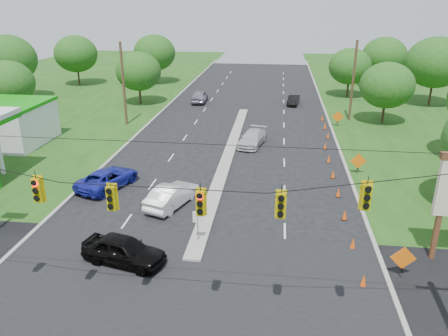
# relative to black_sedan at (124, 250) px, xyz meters

# --- Properties ---
(ground) EXTENTS (160.00, 160.00, 0.00)m
(ground) POSITION_rel_black_sedan_xyz_m (3.55, -3.52, -0.78)
(ground) COLOR black
(ground) RESTS_ON ground
(cross_street) EXTENTS (160.00, 14.00, 0.02)m
(cross_street) POSITION_rel_black_sedan_xyz_m (3.55, -3.52, -0.78)
(cross_street) COLOR black
(cross_street) RESTS_ON ground
(curb_left) EXTENTS (0.25, 110.00, 0.16)m
(curb_left) POSITION_rel_black_sedan_xyz_m (-6.55, 26.48, -0.78)
(curb_left) COLOR gray
(curb_left) RESTS_ON ground
(curb_right) EXTENTS (0.25, 110.00, 0.16)m
(curb_right) POSITION_rel_black_sedan_xyz_m (13.65, 26.48, -0.78)
(curb_right) COLOR gray
(curb_right) RESTS_ON ground
(median) EXTENTS (1.00, 34.00, 0.18)m
(median) POSITION_rel_black_sedan_xyz_m (3.55, 17.48, -0.78)
(median) COLOR gray
(median) RESTS_ON ground
(median_sign) EXTENTS (0.55, 0.06, 2.05)m
(median_sign) POSITION_rel_black_sedan_xyz_m (3.55, 2.48, 0.68)
(median_sign) COLOR gray
(median_sign) RESTS_ON ground
(signal_span) EXTENTS (25.60, 0.32, 9.00)m
(signal_span) POSITION_rel_black_sedan_xyz_m (3.50, -4.52, 4.19)
(signal_span) COLOR #422D1C
(signal_span) RESTS_ON ground
(utility_pole_far_left) EXTENTS (0.28, 0.28, 9.00)m
(utility_pole_far_left) POSITION_rel_black_sedan_xyz_m (-8.95, 26.48, 3.72)
(utility_pole_far_left) COLOR #422D1C
(utility_pole_far_left) RESTS_ON ground
(utility_pole_far_right) EXTENTS (0.28, 0.28, 9.00)m
(utility_pole_far_right) POSITION_rel_black_sedan_xyz_m (16.05, 31.48, 3.72)
(utility_pole_far_right) COLOR #422D1C
(utility_pole_far_right) RESTS_ON ground
(cone_0) EXTENTS (0.32, 0.32, 0.70)m
(cone_0) POSITION_rel_black_sedan_xyz_m (12.34, -0.52, -0.43)
(cone_0) COLOR #E44E0F
(cone_0) RESTS_ON ground
(cone_1) EXTENTS (0.32, 0.32, 0.70)m
(cone_1) POSITION_rel_black_sedan_xyz_m (12.34, 2.98, -0.43)
(cone_1) COLOR #E44E0F
(cone_1) RESTS_ON ground
(cone_2) EXTENTS (0.32, 0.32, 0.70)m
(cone_2) POSITION_rel_black_sedan_xyz_m (12.34, 6.48, -0.43)
(cone_2) COLOR #E44E0F
(cone_2) RESTS_ON ground
(cone_3) EXTENTS (0.32, 0.32, 0.70)m
(cone_3) POSITION_rel_black_sedan_xyz_m (12.34, 9.98, -0.43)
(cone_3) COLOR #E44E0F
(cone_3) RESTS_ON ground
(cone_4) EXTENTS (0.32, 0.32, 0.70)m
(cone_4) POSITION_rel_black_sedan_xyz_m (12.34, 13.48, -0.43)
(cone_4) COLOR #E44E0F
(cone_4) RESTS_ON ground
(cone_5) EXTENTS (0.32, 0.32, 0.70)m
(cone_5) POSITION_rel_black_sedan_xyz_m (12.34, 16.98, -0.43)
(cone_5) COLOR #E44E0F
(cone_5) RESTS_ON ground
(cone_6) EXTENTS (0.32, 0.32, 0.70)m
(cone_6) POSITION_rel_black_sedan_xyz_m (12.34, 20.48, -0.43)
(cone_6) COLOR #E44E0F
(cone_6) RESTS_ON ground
(cone_7) EXTENTS (0.32, 0.32, 0.70)m
(cone_7) POSITION_rel_black_sedan_xyz_m (12.94, 23.98, -0.43)
(cone_7) COLOR #E44E0F
(cone_7) RESTS_ON ground
(cone_8) EXTENTS (0.32, 0.32, 0.70)m
(cone_8) POSITION_rel_black_sedan_xyz_m (12.94, 27.48, -0.43)
(cone_8) COLOR #E44E0F
(cone_8) RESTS_ON ground
(cone_9) EXTENTS (0.32, 0.32, 0.70)m
(cone_9) POSITION_rel_black_sedan_xyz_m (12.94, 30.98, -0.43)
(cone_9) COLOR #E44E0F
(cone_9) RESTS_ON ground
(work_sign_0) EXTENTS (1.27, 0.58, 1.37)m
(work_sign_0) POSITION_rel_black_sedan_xyz_m (14.35, 0.48, 0.31)
(work_sign_0) COLOR black
(work_sign_0) RESTS_ON ground
(work_sign_1) EXTENTS (1.27, 0.58, 1.37)m
(work_sign_1) POSITION_rel_black_sedan_xyz_m (14.35, 14.48, 0.31)
(work_sign_1) COLOR black
(work_sign_1) RESTS_ON ground
(work_sign_2) EXTENTS (1.27, 0.58, 1.37)m
(work_sign_2) POSITION_rel_black_sedan_xyz_m (14.35, 28.48, 0.31)
(work_sign_2) COLOR black
(work_sign_2) RESTS_ON ground
(tree_2) EXTENTS (5.88, 5.88, 6.86)m
(tree_2) POSITION_rel_black_sedan_xyz_m (-22.45, 26.48, 3.56)
(tree_2) COLOR black
(tree_2) RESTS_ON ground
(tree_3) EXTENTS (7.56, 7.56, 8.82)m
(tree_3) POSITION_rel_black_sedan_xyz_m (-28.45, 36.48, 4.80)
(tree_3) COLOR black
(tree_3) RESTS_ON ground
(tree_4) EXTENTS (6.72, 6.72, 7.84)m
(tree_4) POSITION_rel_black_sedan_xyz_m (-24.45, 48.48, 4.18)
(tree_4) COLOR black
(tree_4) RESTS_ON ground
(tree_5) EXTENTS (5.88, 5.88, 6.86)m
(tree_5) POSITION_rel_black_sedan_xyz_m (-10.45, 36.48, 3.56)
(tree_5) COLOR black
(tree_5) RESTS_ON ground
(tree_6) EXTENTS (6.72, 6.72, 7.84)m
(tree_6) POSITION_rel_black_sedan_xyz_m (-12.45, 51.48, 4.18)
(tree_6) COLOR black
(tree_6) RESTS_ON ground
(tree_9) EXTENTS (5.88, 5.88, 6.86)m
(tree_9) POSITION_rel_black_sedan_xyz_m (19.55, 30.48, 3.56)
(tree_9) COLOR black
(tree_9) RESTS_ON ground
(tree_10) EXTENTS (7.56, 7.56, 8.82)m
(tree_10) POSITION_rel_black_sedan_xyz_m (27.55, 40.48, 4.80)
(tree_10) COLOR black
(tree_10) RESTS_ON ground
(tree_11) EXTENTS (6.72, 6.72, 7.84)m
(tree_11) POSITION_rel_black_sedan_xyz_m (23.55, 51.48, 4.18)
(tree_11) COLOR black
(tree_11) RESTS_ON ground
(tree_12) EXTENTS (5.88, 5.88, 6.86)m
(tree_12) POSITION_rel_black_sedan_xyz_m (17.55, 44.48, 3.56)
(tree_12) COLOR black
(tree_12) RESTS_ON ground
(black_sedan) EXTENTS (4.88, 2.87, 1.56)m
(black_sedan) POSITION_rel_black_sedan_xyz_m (0.00, 0.00, 0.00)
(black_sedan) COLOR black
(black_sedan) RESTS_ON ground
(white_sedan) EXTENTS (3.10, 4.97, 1.55)m
(white_sedan) POSITION_rel_black_sedan_xyz_m (0.91, 7.12, -0.01)
(white_sedan) COLOR white
(white_sedan) RESTS_ON ground
(blue_pickup) EXTENTS (4.05, 5.73, 1.45)m
(blue_pickup) POSITION_rel_black_sedan_xyz_m (-4.59, 9.53, -0.05)
(blue_pickup) COLOR #1D229F
(blue_pickup) RESTS_ON ground
(silver_car_far) EXTENTS (2.96, 5.17, 1.41)m
(silver_car_far) POSITION_rel_black_sedan_xyz_m (5.48, 20.92, -0.07)
(silver_car_far) COLOR silver
(silver_car_far) RESTS_ON ground
(silver_car_oncoming) EXTENTS (2.06, 4.82, 1.62)m
(silver_car_oncoming) POSITION_rel_black_sedan_xyz_m (-2.80, 38.57, 0.03)
(silver_car_oncoming) COLOR gray
(silver_car_oncoming) RESTS_ON ground
(dark_car_receding) EXTENTS (1.87, 3.96, 1.26)m
(dark_car_receding) POSITION_rel_black_sedan_xyz_m (9.81, 38.66, -0.15)
(dark_car_receding) COLOR black
(dark_car_receding) RESTS_ON ground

